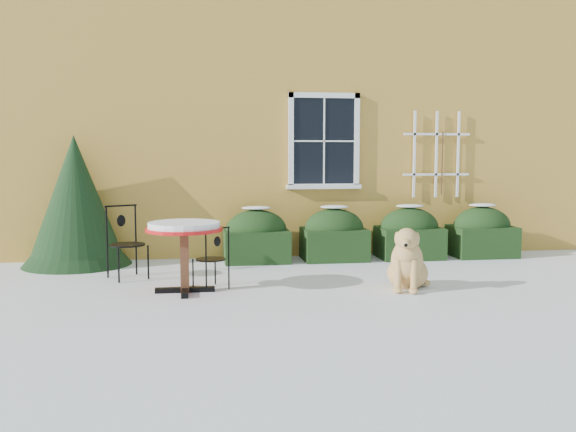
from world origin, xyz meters
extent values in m
plane|color=white|center=(0.00, 0.00, 0.00)|extent=(80.00, 80.00, 0.00)
cube|color=gold|center=(0.00, 7.00, 3.00)|extent=(12.00, 8.00, 6.00)
cube|color=black|center=(0.90, 2.96, 1.98)|extent=(1.05, 0.03, 1.45)
cube|color=white|center=(0.90, 2.95, 2.75)|extent=(1.23, 0.06, 0.09)
cube|color=white|center=(0.90, 2.95, 1.21)|extent=(1.23, 0.06, 0.09)
cube|color=white|center=(0.33, 2.95, 1.98)|extent=(0.09, 0.06, 1.63)
cube|color=white|center=(1.47, 2.95, 1.98)|extent=(0.09, 0.06, 1.63)
cube|color=white|center=(0.90, 2.94, 1.98)|extent=(0.02, 0.02, 1.45)
cube|color=white|center=(0.90, 2.94, 1.98)|extent=(1.05, 0.02, 0.02)
cube|color=white|center=(0.90, 2.95, 1.20)|extent=(1.29, 0.14, 0.07)
cube|color=white|center=(2.50, 2.94, 1.75)|extent=(0.04, 0.03, 1.50)
cube|color=white|center=(2.90, 2.94, 1.75)|extent=(0.04, 0.03, 1.50)
cube|color=white|center=(3.30, 2.94, 1.75)|extent=(0.04, 0.03, 1.50)
cube|color=white|center=(2.90, 2.94, 1.40)|extent=(1.20, 0.03, 0.04)
cube|color=white|center=(2.90, 2.94, 2.10)|extent=(1.20, 0.03, 0.04)
cylinder|color=#472D19|center=(3.00, 2.92, 1.60)|extent=(0.02, 0.02, 1.10)
cube|color=black|center=(-0.30, 2.55, 0.26)|extent=(1.05, 0.80, 0.52)
ellipsoid|color=black|center=(-0.30, 2.55, 0.52)|extent=(1.00, 0.72, 0.67)
ellipsoid|color=white|center=(-0.30, 2.55, 0.88)|extent=(0.47, 0.32, 0.06)
cube|color=black|center=(1.00, 2.55, 0.26)|extent=(1.05, 0.80, 0.52)
ellipsoid|color=black|center=(1.00, 2.55, 0.52)|extent=(1.00, 0.72, 0.67)
ellipsoid|color=white|center=(1.00, 2.55, 0.88)|extent=(0.47, 0.32, 0.06)
cube|color=black|center=(2.30, 2.55, 0.26)|extent=(1.05, 0.80, 0.52)
ellipsoid|color=black|center=(2.30, 2.55, 0.52)|extent=(1.00, 0.72, 0.67)
ellipsoid|color=white|center=(2.30, 2.55, 0.88)|extent=(0.47, 0.32, 0.06)
cube|color=black|center=(3.60, 2.55, 0.26)|extent=(1.05, 0.80, 0.52)
ellipsoid|color=black|center=(3.60, 2.55, 0.52)|extent=(1.00, 0.72, 0.67)
ellipsoid|color=white|center=(3.60, 2.55, 0.88)|extent=(0.47, 0.32, 0.06)
cone|color=black|center=(-3.16, 2.65, 0.49)|extent=(1.70, 1.70, 0.98)
cone|color=black|center=(-3.16, 2.65, 1.03)|extent=(1.52, 1.52, 2.06)
cube|color=black|center=(-1.43, 0.36, 0.03)|extent=(0.76, 0.09, 0.07)
cube|color=black|center=(-1.43, 0.36, 0.03)|extent=(0.09, 0.76, 0.07)
cube|color=brown|center=(-1.43, 0.36, 0.41)|extent=(0.11, 0.11, 0.81)
cylinder|color=red|center=(-1.43, 0.36, 0.81)|extent=(0.98, 0.98, 0.04)
cylinder|color=white|center=(-1.43, 0.36, 0.87)|extent=(0.91, 0.91, 0.08)
cylinder|color=black|center=(-1.03, 0.81, 0.19)|extent=(0.02, 0.02, 0.39)
cylinder|color=black|center=(-1.32, 0.64, 0.19)|extent=(0.02, 0.02, 0.39)
cylinder|color=black|center=(-0.86, 0.51, 0.19)|extent=(0.02, 0.02, 0.39)
cylinder|color=black|center=(-1.15, 0.34, 0.19)|extent=(0.02, 0.02, 0.39)
cylinder|color=black|center=(-1.09, 0.57, 0.39)|extent=(0.39, 0.39, 0.02)
cylinder|color=black|center=(-0.86, 0.51, 0.60)|extent=(0.02, 0.02, 0.43)
cylinder|color=black|center=(-1.15, 0.34, 0.60)|extent=(0.02, 0.02, 0.43)
cylinder|color=black|center=(-1.01, 0.42, 0.81)|extent=(0.34, 0.20, 0.02)
ellipsoid|color=black|center=(-1.01, 0.42, 0.64)|extent=(0.10, 0.07, 0.13)
cylinder|color=black|center=(-2.33, 1.10, 0.24)|extent=(0.03, 0.03, 0.48)
cylinder|color=black|center=(-1.95, 1.30, 0.24)|extent=(0.03, 0.03, 0.48)
cylinder|color=black|center=(-2.53, 1.49, 0.24)|extent=(0.03, 0.03, 0.48)
cylinder|color=black|center=(-2.15, 1.68, 0.24)|extent=(0.03, 0.03, 0.48)
cylinder|color=black|center=(-2.24, 1.39, 0.48)|extent=(0.50, 0.50, 0.02)
cylinder|color=black|center=(-2.53, 1.49, 0.75)|extent=(0.03, 0.03, 0.54)
cylinder|color=black|center=(-2.15, 1.68, 0.75)|extent=(0.03, 0.03, 0.54)
cylinder|color=black|center=(-2.34, 1.58, 1.02)|extent=(0.43, 0.24, 0.03)
ellipsoid|color=black|center=(-2.34, 1.58, 0.81)|extent=(0.13, 0.09, 0.17)
ellipsoid|color=tan|center=(1.49, 0.23, 0.20)|extent=(0.72, 0.75, 0.44)
ellipsoid|color=tan|center=(1.42, 0.05, 0.39)|extent=(0.52, 0.49, 0.54)
sphere|color=tan|center=(1.39, 0.00, 0.51)|extent=(0.33, 0.33, 0.33)
cylinder|color=tan|center=(1.27, -0.04, 0.22)|extent=(0.09, 0.09, 0.43)
cylinder|color=tan|center=(1.46, -0.11, 0.22)|extent=(0.09, 0.09, 0.43)
ellipsoid|color=tan|center=(1.25, -0.09, 0.04)|extent=(0.12, 0.15, 0.07)
ellipsoid|color=tan|center=(1.44, -0.16, 0.04)|extent=(0.12, 0.15, 0.07)
cylinder|color=tan|center=(1.39, -0.01, 0.57)|extent=(0.27, 0.30, 0.23)
sphere|color=tan|center=(1.37, -0.06, 0.69)|extent=(0.29, 0.29, 0.29)
ellipsoid|color=tan|center=(1.32, -0.18, 0.65)|extent=(0.21, 0.26, 0.13)
sphere|color=black|center=(1.29, -0.27, 0.65)|extent=(0.05, 0.05, 0.05)
ellipsoid|color=tan|center=(1.27, 0.02, 0.69)|extent=(0.10, 0.12, 0.18)
ellipsoid|color=tan|center=(1.50, -0.07, 0.69)|extent=(0.10, 0.12, 0.18)
cylinder|color=tan|center=(1.73, 0.37, 0.06)|extent=(0.13, 0.35, 0.08)
camera|label=1|loc=(-1.27, -7.82, 1.79)|focal=40.00mm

